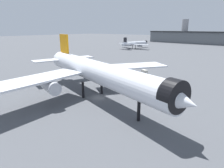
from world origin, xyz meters
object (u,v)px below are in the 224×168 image
airliner_near_gate (96,72)px  airliner_far_taxiway (135,43)px  baggage_cart_trailing (145,72)px  traffic_cone_near_nose (177,80)px  baggage_tug_wing (109,69)px

airliner_near_gate → airliner_far_taxiway: airliner_near_gate is taller
baggage_cart_trailing → traffic_cone_near_nose: size_ratio=3.71×
baggage_tug_wing → traffic_cone_near_nose: size_ratio=4.55×
airliner_far_taxiway → baggage_cart_trailing: (59.81, -86.22, -3.55)m
baggage_tug_wing → traffic_cone_near_nose: baggage_tug_wing is taller
airliner_near_gate → airliner_far_taxiway: bearing=134.3°
airliner_near_gate → traffic_cone_near_nose: bearing=88.3°
airliner_near_gate → baggage_cart_trailing: bearing=113.3°
baggage_cart_trailing → traffic_cone_near_nose: (14.15, -1.50, -0.60)m
airliner_near_gate → baggage_cart_trailing: (-4.15, 32.79, -6.16)m
airliner_near_gate → airliner_far_taxiway: size_ratio=1.60×
traffic_cone_near_nose → baggage_tug_wing: bearing=-175.8°
airliner_far_taxiway → baggage_cart_trailing: 104.99m
airliner_near_gate → airliner_far_taxiway: 135.13m
airliner_near_gate → traffic_cone_near_nose: airliner_near_gate is taller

